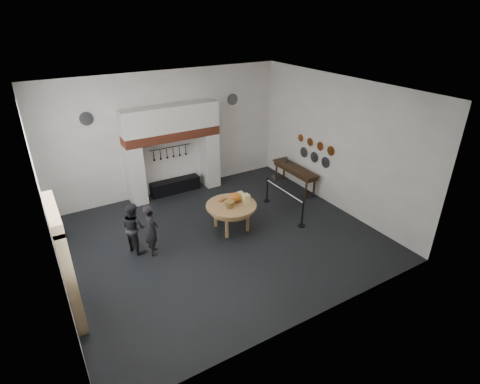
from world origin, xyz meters
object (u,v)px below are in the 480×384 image
visitor_far (134,227)px  barrier_post_near (302,214)px  barrier_post_far (267,190)px  side_table (295,168)px  visitor_near (152,230)px  work_table (231,206)px  iron_range (175,186)px

visitor_far → barrier_post_near: size_ratio=1.70×
visitor_far → barrier_post_far: (5.02, 0.55, -0.32)m
barrier_post_near → barrier_post_far: same height
side_table → barrier_post_near: bearing=-122.9°
visitor_near → work_table: bearing=-72.9°
work_table → barrier_post_near: (2.04, -1.04, -0.39)m
work_table → visitor_far: size_ratio=1.04×
visitor_near → barrier_post_near: bearing=-85.5°
work_table → visitor_far: 3.01m
side_table → work_table: bearing=-159.8°
iron_range → barrier_post_near: barrier_post_near is taller
visitor_near → visitor_far: size_ratio=1.02×
barrier_post_far → visitor_near: bearing=-168.4°
work_table → barrier_post_near: barrier_post_near is taller
barrier_post_near → visitor_near: bearing=167.2°
barrier_post_near → barrier_post_far: 2.00m
iron_range → work_table: size_ratio=1.19×
visitor_near → visitor_far: bearing=62.3°
work_table → barrier_post_far: size_ratio=1.77×
barrier_post_far → side_table: bearing=12.9°
side_table → visitor_near: bearing=-168.1°
iron_range → work_table: work_table is taller
iron_range → visitor_near: size_ratio=1.22×
barrier_post_near → iron_range: bearing=120.1°
visitor_near → visitor_far: (-0.40, 0.40, -0.01)m
iron_range → side_table: side_table is taller
work_table → visitor_near: (-2.58, 0.01, -0.06)m
barrier_post_far → iron_range: bearing=136.5°
work_table → visitor_far: bearing=172.2°
visitor_near → barrier_post_far: (4.62, 0.95, -0.33)m
visitor_far → side_table: visitor_far is taller
barrier_post_near → barrier_post_far: (0.00, 2.00, 0.00)m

